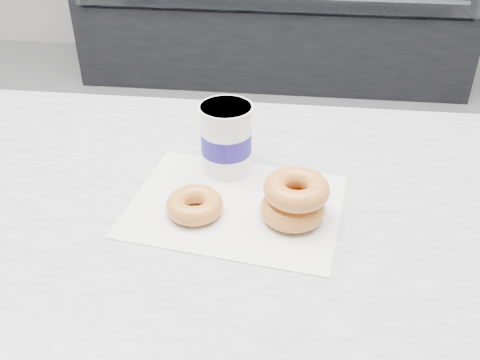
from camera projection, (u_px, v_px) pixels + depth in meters
The scene contains 5 objects.
ground at pixel (233, 305), 1.89m from camera, with size 5.00×5.00×0.00m, color gray.
wax_paper at pixel (235, 205), 0.88m from camera, with size 0.34×0.26×0.00m, color silver.
donut_single at pixel (195, 205), 0.85m from camera, with size 0.09×0.09×0.03m, color #D08939.
donut_stack at pixel (294, 199), 0.83m from camera, with size 0.14×0.14×0.07m.
coffee_cup at pixel (226, 138), 0.93m from camera, with size 0.09×0.09×0.13m.
Camera 1 is at (0.18, -1.30, 1.43)m, focal length 40.00 mm.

